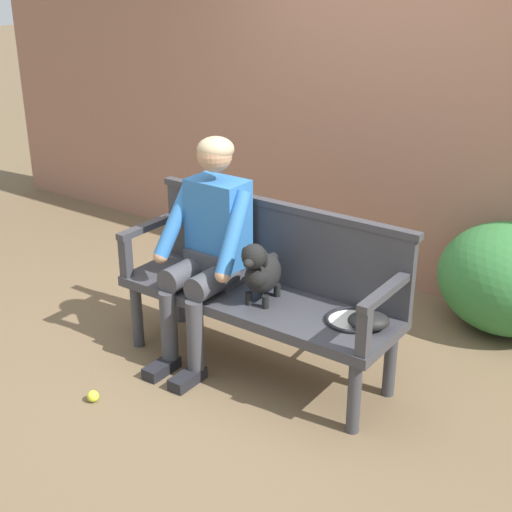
# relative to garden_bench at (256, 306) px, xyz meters

# --- Properties ---
(ground_plane) EXTENTS (40.00, 40.00, 0.00)m
(ground_plane) POSITION_rel_garden_bench_xyz_m (0.00, 0.00, -0.42)
(ground_plane) COLOR brown
(brick_garden_fence) EXTENTS (8.00, 0.30, 2.65)m
(brick_garden_fence) POSITION_rel_garden_bench_xyz_m (0.00, 1.70, 0.91)
(brick_garden_fence) COLOR #936651
(brick_garden_fence) RESTS_ON ground
(hedge_bush_far_left) EXTENTS (0.91, 0.80, 0.73)m
(hedge_bush_far_left) POSITION_rel_garden_bench_xyz_m (1.03, 1.34, -0.05)
(hedge_bush_far_left) COLOR #337538
(hedge_bush_far_left) RESTS_ON ground
(garden_bench) EXTENTS (1.68, 0.53, 0.48)m
(garden_bench) POSITION_rel_garden_bench_xyz_m (0.00, 0.00, 0.00)
(garden_bench) COLOR #38383D
(garden_bench) RESTS_ON ground
(bench_backrest) EXTENTS (1.72, 0.06, 0.50)m
(bench_backrest) POSITION_rel_garden_bench_xyz_m (0.00, 0.24, 0.32)
(bench_backrest) COLOR #38383D
(bench_backrest) RESTS_ON garden_bench
(bench_armrest_left_end) EXTENTS (0.06, 0.53, 0.28)m
(bench_armrest_left_end) POSITION_rel_garden_bench_xyz_m (-0.80, -0.09, 0.27)
(bench_armrest_left_end) COLOR #38383D
(bench_armrest_left_end) RESTS_ON garden_bench
(bench_armrest_right_end) EXTENTS (0.06, 0.53, 0.28)m
(bench_armrest_right_end) POSITION_rel_garden_bench_xyz_m (0.80, -0.09, 0.27)
(bench_armrest_right_end) COLOR #38383D
(bench_armrest_right_end) RESTS_ON garden_bench
(person_seated) EXTENTS (0.56, 0.67, 1.35)m
(person_seated) POSITION_rel_garden_bench_xyz_m (-0.32, -0.02, 0.33)
(person_seated) COLOR black
(person_seated) RESTS_ON ground
(dog_on_bench) EXTENTS (0.23, 0.39, 0.38)m
(dog_on_bench) POSITION_rel_garden_bench_xyz_m (0.07, -0.05, 0.25)
(dog_on_bench) COLOR black
(dog_on_bench) RESTS_ON garden_bench
(tennis_racket) EXTENTS (0.31, 0.57, 0.03)m
(tennis_racket) POSITION_rel_garden_bench_xyz_m (0.59, 0.08, 0.07)
(tennis_racket) COLOR black
(tennis_racket) RESTS_ON garden_bench
(baseball_glove) EXTENTS (0.28, 0.26, 0.09)m
(baseball_glove) POSITION_rel_garden_bench_xyz_m (0.70, 0.03, 0.11)
(baseball_glove) COLOR black
(baseball_glove) RESTS_ON garden_bench
(tennis_ball) EXTENTS (0.07, 0.07, 0.07)m
(tennis_ball) POSITION_rel_garden_bench_xyz_m (-0.53, -0.80, -0.38)
(tennis_ball) COLOR #CCDB33
(tennis_ball) RESTS_ON ground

